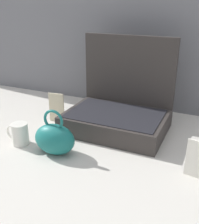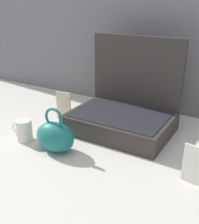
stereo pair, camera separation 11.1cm
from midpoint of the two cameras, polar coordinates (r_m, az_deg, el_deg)
ground_plane at (r=1.20m, az=3.54°, el=-7.73°), size 6.00×6.00×0.00m
open_suitcase at (r=1.35m, az=7.41°, el=0.06°), size 0.48×0.35×0.44m
teal_pouch_handbag at (r=1.16m, az=-6.52°, el=-5.11°), size 0.18×0.12×0.20m
coffee_mug at (r=1.28m, az=-13.11°, el=-3.73°), size 0.11×0.07×0.10m
info_card_left at (r=1.03m, az=22.05°, el=-10.33°), size 0.08×0.02×0.15m
poster_card_right at (r=1.45m, az=-5.30°, el=1.20°), size 0.08×0.02×0.15m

